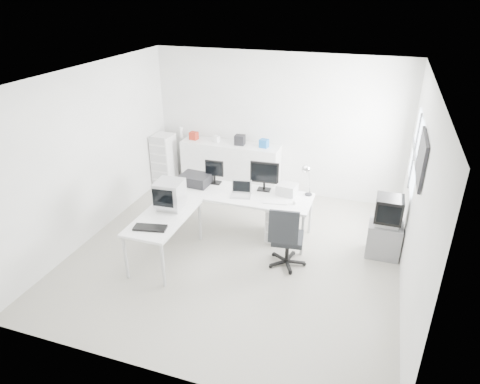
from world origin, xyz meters
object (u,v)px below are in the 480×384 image
(drawer_pedestal, at_px, (280,222))
(sideboard, at_px, (231,167))
(tv_cabinet, at_px, (384,240))
(filing_cabinet, at_px, (164,161))
(office_chair, at_px, (288,235))
(crt_tv, at_px, (389,211))
(inkjet_printer, at_px, (195,179))
(crt_monitor, at_px, (170,194))
(lcd_monitor_large, at_px, (264,176))
(laptop, at_px, (241,191))
(main_desk, at_px, (240,213))
(laser_printer, at_px, (287,189))
(side_desk, at_px, (165,237))
(lcd_monitor_small, at_px, (214,172))

(drawer_pedestal, xyz_separation_m, sideboard, (-1.44, 1.55, 0.20))
(tv_cabinet, distance_m, filing_cabinet, 4.69)
(office_chair, height_order, sideboard, office_chair)
(tv_cabinet, xyz_separation_m, crt_tv, (0.00, 0.00, 0.50))
(inkjet_printer, bearing_deg, crt_monitor, -86.01)
(lcd_monitor_large, height_order, laptop, lcd_monitor_large)
(main_desk, bearing_deg, tv_cabinet, 1.45)
(office_chair, bearing_deg, inkjet_printer, 150.15)
(laser_printer, relative_size, sideboard, 0.15)
(inkjet_printer, height_order, office_chair, office_chair)
(main_desk, xyz_separation_m, lcd_monitor_large, (0.35, 0.25, 0.63))
(office_chair, distance_m, crt_tv, 1.59)
(side_desk, bearing_deg, sideboard, 87.58)
(lcd_monitor_large, relative_size, filing_cabinet, 0.45)
(drawer_pedestal, bearing_deg, filing_cabinet, 155.40)
(laptop, distance_m, laser_printer, 0.77)
(crt_tv, bearing_deg, drawer_pedestal, -179.66)
(side_desk, bearing_deg, tv_cabinet, 19.81)
(crt_monitor, distance_m, crt_tv, 3.35)
(inkjet_printer, relative_size, lcd_monitor_small, 1.22)
(inkjet_printer, relative_size, office_chair, 0.49)
(crt_tv, bearing_deg, tv_cabinet, 0.00)
(drawer_pedestal, relative_size, lcd_monitor_large, 1.19)
(lcd_monitor_large, distance_m, crt_monitor, 1.63)
(inkjet_printer, bearing_deg, side_desk, -86.01)
(main_desk, height_order, laser_printer, laser_printer)
(inkjet_printer, xyz_separation_m, filing_cabinet, (-1.28, 1.25, -0.28))
(crt_tv, height_order, filing_cabinet, filing_cabinet)
(lcd_monitor_large, bearing_deg, lcd_monitor_small, 176.23)
(main_desk, bearing_deg, office_chair, -34.27)
(laptop, distance_m, tv_cabinet, 2.40)
(lcd_monitor_large, xyz_separation_m, tv_cabinet, (2.02, -0.19, -0.72))
(side_desk, xyz_separation_m, laser_printer, (1.60, 1.32, 0.46))
(side_desk, relative_size, crt_monitor, 2.79)
(office_chair, xyz_separation_m, sideboard, (-1.72, 2.27, -0.01))
(inkjet_printer, relative_size, sideboard, 0.25)
(side_desk, xyz_separation_m, sideboard, (0.11, 2.70, 0.13))
(laptop, relative_size, crt_tv, 0.64)
(tv_cabinet, bearing_deg, laser_printer, 174.36)
(drawer_pedestal, height_order, laser_printer, laser_printer)
(inkjet_printer, bearing_deg, lcd_monitor_large, 11.11)
(tv_cabinet, height_order, crt_tv, crt_tv)
(lcd_monitor_small, bearing_deg, laser_printer, -4.03)
(lcd_monitor_small, relative_size, lcd_monitor_large, 0.82)
(sideboard, bearing_deg, drawer_pedestal, -47.16)
(main_desk, relative_size, tv_cabinet, 4.31)
(sideboard, bearing_deg, laptop, -65.17)
(lcd_monitor_small, xyz_separation_m, laptop, (0.60, -0.35, -0.10))
(main_desk, relative_size, lcd_monitor_large, 4.78)
(inkjet_printer, height_order, tv_cabinet, inkjet_printer)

